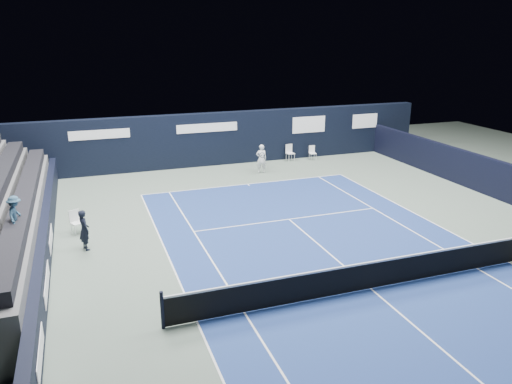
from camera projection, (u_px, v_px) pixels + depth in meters
ground at (339, 262)px, 17.19m from camera, size 48.00×48.00×0.00m
court_surface at (371, 289)px, 15.39m from camera, size 10.97×23.77×0.01m
enclosure_wall_right at (494, 178)px, 23.86m from camera, size 0.30×22.00×1.80m
folding_chair_back_a at (289, 150)px, 30.75m from camera, size 0.48×0.51×1.01m
folding_chair_back_b at (312, 152)px, 31.01m from camera, size 0.41×0.39×0.88m
line_judge_chair at (76, 220)px, 19.55m from camera, size 0.55×0.54×0.94m
line_judge at (84, 230)px, 17.99m from camera, size 0.52×0.64×1.52m
court_markings at (371, 289)px, 15.39m from camera, size 11.03×23.83×0.00m
tennis_net at (372, 274)px, 15.24m from camera, size 12.90×0.10×1.10m
back_sponsor_wall at (223, 138)px, 29.73m from camera, size 26.00×0.63×3.10m
side_barrier_left at (46, 240)px, 17.53m from camera, size 0.33×22.00×1.20m
tennis_player at (261, 159)px, 27.97m from camera, size 0.66×0.87×1.62m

